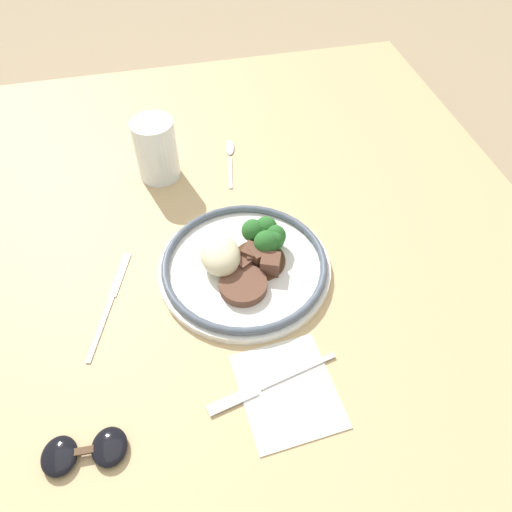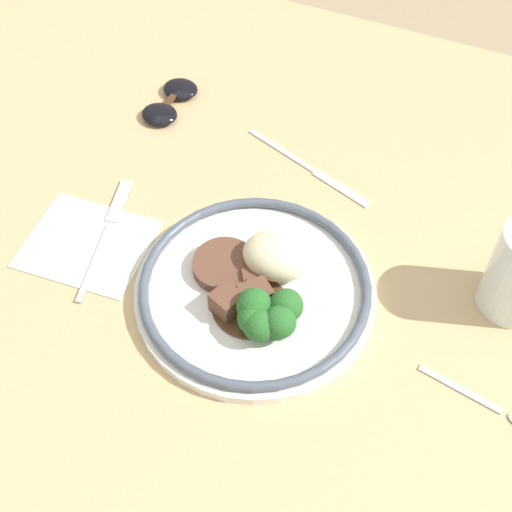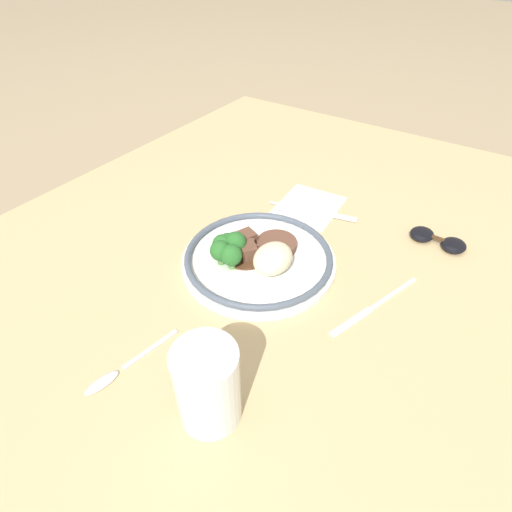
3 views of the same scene
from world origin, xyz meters
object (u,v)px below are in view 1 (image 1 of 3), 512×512
fork (261,388)px  spoon (230,153)px  sunglasses (85,451)px  plate (245,262)px  juice_glass (156,152)px  knife (111,300)px

fork → spoon: size_ratio=1.27×
sunglasses → plate: bearing=-44.0°
sunglasses → fork: bearing=-79.1°
fork → spoon: same height
spoon → sunglasses: bearing=162.5°
juice_glass → sunglasses: 0.54m
knife → spoon: 0.41m
knife → sunglasses: (-0.23, 0.04, 0.01)m
spoon → sunglasses: 0.63m
fork → knife: 0.28m
spoon → juice_glass: bearing=112.7°
knife → sunglasses: 0.24m
plate → sunglasses: bearing=133.8°
fork → spoon: 0.52m
spoon → knife: bearing=152.0°
juice_glass → fork: (-0.48, -0.09, -0.05)m
knife → sunglasses: sunglasses is taller
juice_glass → fork: 0.50m
juice_glass → knife: (-0.29, 0.11, -0.05)m
juice_glass → spoon: juice_glass is taller
juice_glass → spoon: bearing=-77.6°
knife → spoon: spoon is taller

